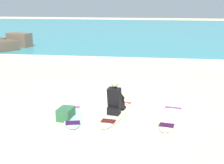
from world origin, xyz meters
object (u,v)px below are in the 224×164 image
(surfboard_spare_far, at_px, (170,116))
(surfboard_spare_near, at_px, (72,115))
(surfer_seated, at_px, (115,100))
(surfboard_main, at_px, (117,111))
(beach_bag, at_px, (66,114))

(surfboard_spare_far, bearing_deg, surfboard_spare_near, -173.99)
(surfer_seated, height_order, surfboard_spare_far, surfer_seated)
(surfer_seated, xyz_separation_m, surfboard_spare_far, (1.49, 0.01, -0.40))
(surfboard_main, relative_size, beach_bag, 5.41)
(surfboard_spare_near, bearing_deg, surfer_seated, 12.92)
(surfboard_spare_far, xyz_separation_m, beach_bag, (-2.75, -0.51, 0.12))
(surfboard_spare_near, bearing_deg, surfboard_main, 21.31)
(surfer_seated, height_order, surfboard_spare_near, surfer_seated)
(surfer_seated, height_order, beach_bag, surfer_seated)
(surfboard_spare_far, relative_size, beach_bag, 4.67)
(surfboard_main, relative_size, surfboard_spare_near, 1.32)
(surfboard_spare_near, relative_size, surfboard_spare_far, 0.88)
(surfboard_spare_near, relative_size, beach_bag, 4.10)
(surfboard_main, xyz_separation_m, surfer_seated, (-0.02, -0.19, 0.40))
(beach_bag, bearing_deg, surfboard_main, 28.32)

